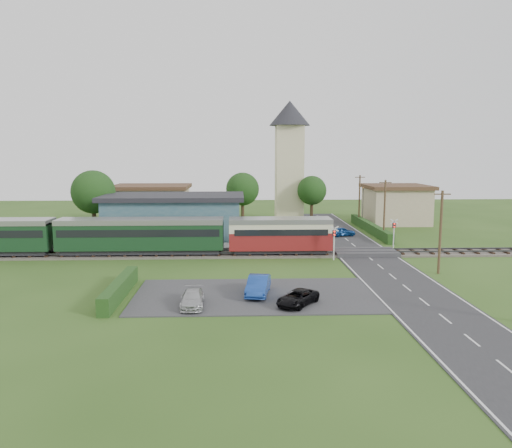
{
  "coord_description": "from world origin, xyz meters",
  "views": [
    {
      "loc": [
        -2.61,
        -46.35,
        10.12
      ],
      "look_at": [
        -0.81,
        4.0,
        2.85
      ],
      "focal_mm": 35.0,
      "sensor_mm": 36.0,
      "label": 1
    }
  ],
  "objects_px": {
    "station_building": "(174,217)",
    "house_east": "(396,204)",
    "equipment_hut": "(90,234)",
    "church_tower": "(289,151)",
    "pedestrian_far": "(120,239)",
    "house_west": "(152,204)",
    "crossing_signal_far": "(394,230)",
    "car_on_road": "(342,232)",
    "car_park_dark": "(298,298)",
    "crossing_signal_near": "(334,238)",
    "car_park_blue": "(258,285)",
    "train": "(108,235)",
    "pedestrian_near": "(235,237)",
    "car_park_silver": "(192,298)"
  },
  "relations": [
    {
      "from": "crossing_signal_far",
      "to": "crossing_signal_near",
      "type": "bearing_deg",
      "value": -146.31
    },
    {
      "from": "house_east",
      "to": "car_park_dark",
      "type": "bearing_deg",
      "value": -115.91
    },
    {
      "from": "car_park_silver",
      "to": "car_park_dark",
      "type": "xyz_separation_m",
      "value": [
        6.94,
        0.0,
        -0.03
      ]
    },
    {
      "from": "station_building",
      "to": "crossing_signal_far",
      "type": "distance_m",
      "value": 24.51
    },
    {
      "from": "station_building",
      "to": "car_park_blue",
      "type": "height_order",
      "value": "station_building"
    },
    {
      "from": "equipment_hut",
      "to": "car_on_road",
      "type": "xyz_separation_m",
      "value": [
        27.94,
        7.61,
        -1.14
      ]
    },
    {
      "from": "house_east",
      "to": "pedestrian_near",
      "type": "xyz_separation_m",
      "value": [
        -22.98,
        -18.51,
        -1.56
      ]
    },
    {
      "from": "station_building",
      "to": "car_park_blue",
      "type": "bearing_deg",
      "value": -69.04
    },
    {
      "from": "car_park_dark",
      "to": "house_west",
      "type": "bearing_deg",
      "value": 148.87
    },
    {
      "from": "car_park_blue",
      "to": "car_park_silver",
      "type": "bearing_deg",
      "value": -140.5
    },
    {
      "from": "house_east",
      "to": "pedestrian_near",
      "type": "bearing_deg",
      "value": -141.16
    },
    {
      "from": "crossing_signal_near",
      "to": "car_on_road",
      "type": "bearing_deg",
      "value": 74.99
    },
    {
      "from": "crossing_signal_near",
      "to": "crossing_signal_far",
      "type": "relative_size",
      "value": 1.0
    },
    {
      "from": "church_tower",
      "to": "pedestrian_far",
      "type": "xyz_separation_m",
      "value": [
        -19.8,
        -23.17,
        -8.94
      ]
    },
    {
      "from": "crossing_signal_far",
      "to": "car_park_blue",
      "type": "distance_m",
      "value": 22.09
    },
    {
      "from": "house_east",
      "to": "pedestrian_near",
      "type": "relative_size",
      "value": 5.6
    },
    {
      "from": "crossing_signal_near",
      "to": "house_west",
      "type": "bearing_deg",
      "value": 130.11
    },
    {
      "from": "car_on_road",
      "to": "pedestrian_far",
      "type": "bearing_deg",
      "value": 89.71
    },
    {
      "from": "house_west",
      "to": "crossing_signal_far",
      "type": "height_order",
      "value": "house_west"
    },
    {
      "from": "equipment_hut",
      "to": "crossing_signal_far",
      "type": "height_order",
      "value": "crossing_signal_far"
    },
    {
      "from": "crossing_signal_near",
      "to": "station_building",
      "type": "bearing_deg",
      "value": 145.19
    },
    {
      "from": "crossing_signal_near",
      "to": "car_park_silver",
      "type": "distance_m",
      "value": 18.61
    },
    {
      "from": "car_park_dark",
      "to": "car_park_silver",
      "type": "bearing_deg",
      "value": -143.55
    },
    {
      "from": "house_east",
      "to": "church_tower",
      "type": "bearing_deg",
      "value": 165.07
    },
    {
      "from": "house_east",
      "to": "pedestrian_far",
      "type": "relative_size",
      "value": 5.24
    },
    {
      "from": "car_park_blue",
      "to": "train",
      "type": "bearing_deg",
      "value": 144.62
    },
    {
      "from": "equipment_hut",
      "to": "car_park_blue",
      "type": "height_order",
      "value": "equipment_hut"
    },
    {
      "from": "train",
      "to": "pedestrian_near",
      "type": "height_order",
      "value": "train"
    },
    {
      "from": "crossing_signal_far",
      "to": "car_park_dark",
      "type": "bearing_deg",
      "value": -123.08
    },
    {
      "from": "car_on_road",
      "to": "car_park_blue",
      "type": "distance_m",
      "value": 27.14
    },
    {
      "from": "station_building",
      "to": "house_east",
      "type": "relative_size",
      "value": 1.82
    },
    {
      "from": "train",
      "to": "car_park_blue",
      "type": "distance_m",
      "value": 19.84
    },
    {
      "from": "station_building",
      "to": "pedestrian_far",
      "type": "height_order",
      "value": "station_building"
    },
    {
      "from": "house_west",
      "to": "crossing_signal_far",
      "type": "relative_size",
      "value": 3.3
    },
    {
      "from": "church_tower",
      "to": "crossing_signal_far",
      "type": "xyz_separation_m",
      "value": [
        8.6,
        -23.61,
        -8.08
      ]
    },
    {
      "from": "house_west",
      "to": "house_east",
      "type": "bearing_deg",
      "value": -1.64
    },
    {
      "from": "station_building",
      "to": "pedestrian_near",
      "type": "relative_size",
      "value": 10.18
    },
    {
      "from": "station_building",
      "to": "train",
      "type": "distance_m",
      "value": 10.44
    },
    {
      "from": "crossing_signal_near",
      "to": "pedestrian_near",
      "type": "relative_size",
      "value": 2.08
    },
    {
      "from": "car_park_blue",
      "to": "station_building",
      "type": "bearing_deg",
      "value": 120.3
    },
    {
      "from": "equipment_hut",
      "to": "crossing_signal_near",
      "type": "bearing_deg",
      "value": -12.94
    },
    {
      "from": "equipment_hut",
      "to": "station_building",
      "type": "xyz_separation_m",
      "value": [
        8.0,
        5.79,
        0.95
      ]
    },
    {
      "from": "house_east",
      "to": "crossing_signal_near",
      "type": "xyz_separation_m",
      "value": [
        -13.6,
        -24.41,
        -0.66
      ]
    },
    {
      "from": "equipment_hut",
      "to": "car_park_dark",
      "type": "height_order",
      "value": "equipment_hut"
    },
    {
      "from": "car_on_road",
      "to": "equipment_hut",
      "type": "bearing_deg",
      "value": 87.08
    },
    {
      "from": "crossing_signal_near",
      "to": "pedestrian_far",
      "type": "height_order",
      "value": "crossing_signal_near"
    },
    {
      "from": "crossing_signal_far",
      "to": "car_park_blue",
      "type": "relative_size",
      "value": 0.81
    },
    {
      "from": "car_park_blue",
      "to": "house_east",
      "type": "bearing_deg",
      "value": 68.77
    },
    {
      "from": "house_east",
      "to": "car_park_dark",
      "type": "distance_m",
      "value": 42.86
    },
    {
      "from": "house_east",
      "to": "car_on_road",
      "type": "xyz_separation_m",
      "value": [
        -10.06,
        -11.19,
        -2.19
      ]
    }
  ]
}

